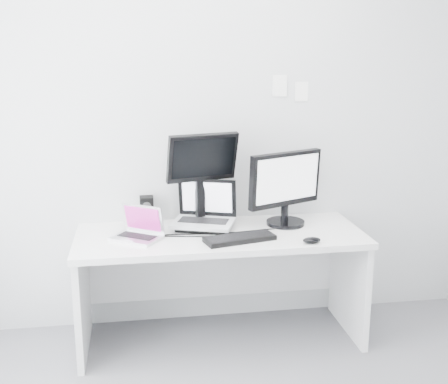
{
  "coord_description": "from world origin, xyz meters",
  "views": [
    {
      "loc": [
        -0.5,
        -2.12,
        1.84
      ],
      "look_at": [
        0.02,
        1.23,
        1.0
      ],
      "focal_mm": 45.58,
      "sensor_mm": 36.0,
      "label": 1
    }
  ],
  "objects": [
    {
      "name": "rear_monitor",
      "position": [
        -0.09,
        1.43,
        1.04
      ],
      "size": [
        0.49,
        0.28,
        0.63
      ],
      "primitive_type": "cube",
      "rotation": [
        0.0,
        0.0,
        0.27
      ],
      "color": "black",
      "rests_on": "desk"
    },
    {
      "name": "wall_note_0",
      "position": [
        0.45,
        1.59,
        1.62
      ],
      "size": [
        0.1,
        0.0,
        0.14
      ],
      "primitive_type": "cube",
      "color": "white",
      "rests_on": "back_wall"
    },
    {
      "name": "desk",
      "position": [
        0.0,
        1.25,
        0.36
      ],
      "size": [
        1.8,
        0.7,
        0.73
      ],
      "primitive_type": "cube",
      "color": "white",
      "rests_on": "ground"
    },
    {
      "name": "dell_laptop",
      "position": [
        -0.1,
        1.34,
        0.89
      ],
      "size": [
        0.46,
        0.41,
        0.32
      ],
      "primitive_type": "cube",
      "rotation": [
        0.0,
        0.0,
        -0.35
      ],
      "color": "#BABDC2",
      "rests_on": "desk"
    },
    {
      "name": "samsung_monitor",
      "position": [
        0.45,
        1.36,
        0.98
      ],
      "size": [
        0.6,
        0.46,
        0.5
      ],
      "primitive_type": "cube",
      "rotation": [
        0.0,
        0.0,
        0.43
      ],
      "color": "black",
      "rests_on": "desk"
    },
    {
      "name": "speaker",
      "position": [
        -0.45,
        1.55,
        0.82
      ],
      "size": [
        0.1,
        0.1,
        0.18
      ],
      "primitive_type": "cube",
      "rotation": [
        0.0,
        0.0,
        -0.1
      ],
      "color": "black",
      "rests_on": "desk"
    },
    {
      "name": "wall_note_1",
      "position": [
        0.6,
        1.59,
        1.58
      ],
      "size": [
        0.09,
        0.0,
        0.13
      ],
      "primitive_type": "cube",
      "color": "white",
      "rests_on": "back_wall"
    },
    {
      "name": "mouse",
      "position": [
        0.51,
        0.97,
        0.75
      ],
      "size": [
        0.12,
        0.08,
        0.04
      ],
      "primitive_type": "ellipsoid",
      "rotation": [
        0.0,
        0.0,
        0.08
      ],
      "color": "black",
      "rests_on": "desk"
    },
    {
      "name": "keyboard",
      "position": [
        0.09,
        1.08,
        0.74
      ],
      "size": [
        0.45,
        0.25,
        0.03
      ],
      "primitive_type": "cube",
      "rotation": [
        0.0,
        0.0,
        0.24
      ],
      "color": "black",
      "rests_on": "desk"
    },
    {
      "name": "back_wall",
      "position": [
        0.0,
        1.6,
        1.35
      ],
      "size": [
        3.6,
        0.0,
        3.6
      ],
      "primitive_type": "plane",
      "rotation": [
        1.57,
        0.0,
        0.0
      ],
      "color": "silver",
      "rests_on": "ground"
    },
    {
      "name": "macbook",
      "position": [
        -0.52,
        1.2,
        0.84
      ],
      "size": [
        0.35,
        0.34,
        0.21
      ],
      "primitive_type": "cube",
      "rotation": [
        0.0,
        0.0,
        -0.6
      ],
      "color": "#BCBBC0",
      "rests_on": "desk"
    }
  ]
}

